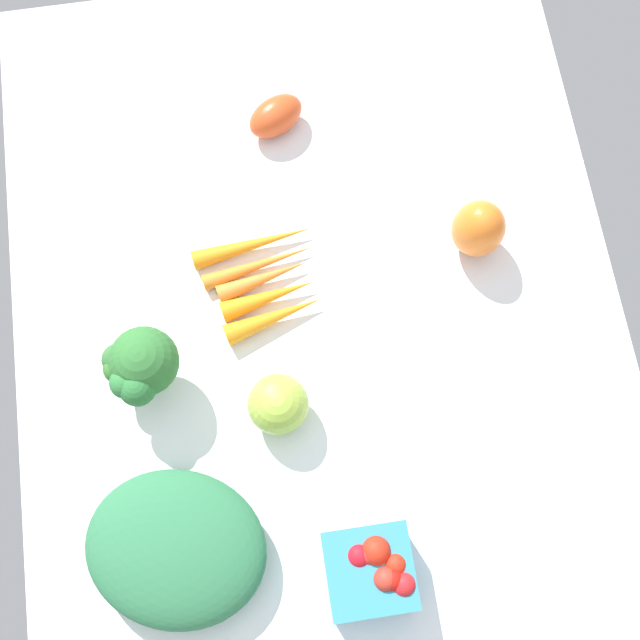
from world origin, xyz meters
The scene contains 8 objects.
tablecloth centered at (0.00, 0.00, 1.00)cm, with size 104.00×76.00×2.00cm, color white.
roma_tomato centered at (-28.48, -1.63, 4.43)cm, with size 7.75×4.86×4.86cm, color #D64B21.
broccoli_head centered at (3.68, -21.56, 8.52)cm, with size 9.35×9.07×10.89cm.
leafy_greens_clump centered at (24.36, -20.00, 5.31)cm, with size 20.59×17.43×6.62cm, color #2C6F46.
heirloom_tomato_green centered at (9.94, -6.46, 5.64)cm, with size 7.28×7.28×7.28cm, color #9DC042.
carrot_bunch centered at (-6.30, -6.16, 3.28)cm, with size 15.26×16.04×2.80cm.
berry_basket centered at (29.87, 1.21, 6.04)cm, with size 9.47×9.47×8.25cm.
bell_pepper_orange centered at (-8.01, 21.02, 6.51)cm, with size 6.60×6.60×9.01cm, color orange.
Camera 1 is at (28.14, -4.24, 100.86)cm, focal length 46.21 mm.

